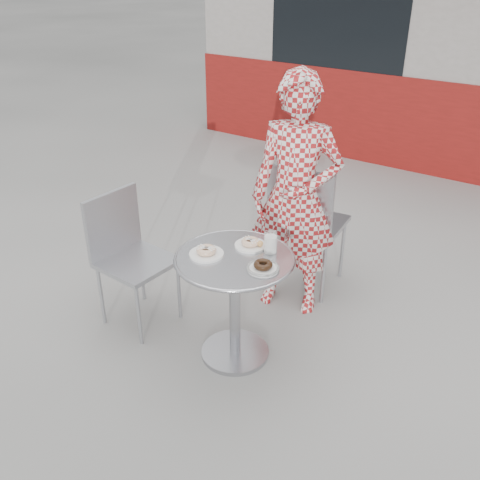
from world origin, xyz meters
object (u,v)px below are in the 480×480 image
Objects in this scene: chair_left at (138,285)px; seated_person at (296,198)px; bistro_table at (235,282)px; chair_far at (307,248)px; plate_near at (206,252)px; milk_cup at (270,243)px; plate_checker at (263,267)px; plate_far at (251,243)px.

seated_person is at bearing -40.73° from chair_left.
chair_far is (-0.03, 0.94, -0.22)m from bistro_table.
milk_cup reaches higher than plate_near.
milk_cup is at bearing -71.97° from chair_left.
bistro_table is at bearing 26.47° from plate_near.
plate_far is at bearing 137.96° from plate_checker.
chair_left is at bearing -165.18° from milk_cup.
bistro_table is 0.24m from plate_far.
seated_person is 8.78× the size of plate_far.
chair_far is 0.56m from seated_person.
plate_checker is at bearing 8.34° from plate_near.
seated_person is 8.25× the size of plate_near.
chair_left is at bearing 179.54° from plate_near.
seated_person is at bearing 89.89° from chair_far.
plate_far is at bearing 87.33° from bistro_table.
chair_far is at bearing 83.89° from plate_near.
plate_far is at bearing 86.66° from chair_far.
seated_person is (0.03, -0.27, 0.49)m from chair_far.
chair_left is at bearing -174.78° from bistro_table.
bistro_table is 3.56× the size of plate_near.
plate_checker is 1.46× the size of milk_cup.
plate_far reaches higher than plate_checker.
milk_cup is at bearing 95.60° from chair_far.
chair_far reaches higher than bistro_table.
plate_near is 0.36m from milk_cup.
chair_left is 0.86m from plate_far.
chair_far is 1.09m from plate_near.
seated_person is at bearing 106.13° from plate_checker.
seated_person reaches higher than milk_cup.
plate_checker is at bearing 97.22° from chair_far.
chair_left reaches higher than plate_near.
plate_far is at bearing -176.63° from milk_cup.
plate_near is (-0.14, -0.74, -0.09)m from seated_person.
chair_far is at bearing 81.77° from seated_person.
plate_checker reaches higher than bistro_table.
bistro_table is at bearing -81.57° from chair_left.
plate_checker is (0.20, -0.02, 0.18)m from bistro_table.
chair_left is (-0.68, -1.00, -0.03)m from chair_far.
bistro_table is 0.72m from seated_person.
plate_far is (0.04, -0.79, 0.40)m from chair_far.
chair_far is 0.91m from milk_cup.
plate_near is (-0.14, -0.07, 0.18)m from bistro_table.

